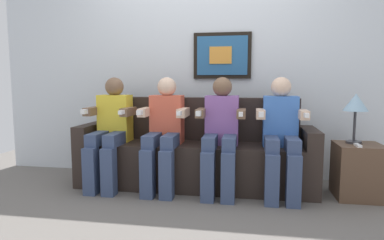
{
  "coord_description": "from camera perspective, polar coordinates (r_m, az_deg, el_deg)",
  "views": [
    {
      "loc": [
        0.54,
        -2.99,
        1.06
      ],
      "look_at": [
        0.0,
        0.15,
        0.7
      ],
      "focal_mm": 31.21,
      "sensor_mm": 36.0,
      "label": 1
    }
  ],
  "objects": [
    {
      "name": "back_wall_assembly",
      "position": [
        3.79,
        1.68,
        10.11
      ],
      "size": [
        4.77,
        0.1,
        2.6
      ],
      "color": "silver",
      "rests_on": "ground_plane"
    },
    {
      "name": "person_rightmost",
      "position": [
        3.19,
        14.96,
        -1.95
      ],
      "size": [
        0.46,
        0.56,
        1.11
      ],
      "color": "#3F72CC",
      "rests_on": "ground_plane"
    },
    {
      "name": "person_left_center",
      "position": [
        3.28,
        -4.77,
        -1.52
      ],
      "size": [
        0.46,
        0.56,
        1.11
      ],
      "color": "#D8593F",
      "rests_on": "ground_plane"
    },
    {
      "name": "table_lamp",
      "position": [
        3.39,
        26.18,
        2.38
      ],
      "size": [
        0.22,
        0.22,
        0.46
      ],
      "color": "#333338",
      "rests_on": "side_table_right"
    },
    {
      "name": "side_table_right",
      "position": [
        3.45,
        26.46,
        -7.8
      ],
      "size": [
        0.4,
        0.4,
        0.5
      ],
      "color": "brown",
      "rests_on": "ground_plane"
    },
    {
      "name": "couch",
      "position": [
        3.44,
        0.5,
        -6.1
      ],
      "size": [
        2.37,
        0.58,
        0.9
      ],
      "color": "#2D231E",
      "rests_on": "ground_plane"
    },
    {
      "name": "person_right_center",
      "position": [
        3.19,
        4.96,
        -1.76
      ],
      "size": [
        0.46,
        0.56,
        1.11
      ],
      "color": "#8C59A5",
      "rests_on": "ground_plane"
    },
    {
      "name": "ground_plane",
      "position": [
        3.21,
        -0.46,
        -12.8
      ],
      "size": [
        6.2,
        6.2,
        0.0
      ],
      "primitive_type": "plane",
      "color": "#66605B"
    },
    {
      "name": "person_leftmost",
      "position": [
        3.46,
        -13.72,
        -1.27
      ],
      "size": [
        0.46,
        0.56,
        1.11
      ],
      "color": "yellow",
      "rests_on": "ground_plane"
    },
    {
      "name": "spare_remote_on_table",
      "position": [
        3.28,
        26.48,
        -3.89
      ],
      "size": [
        0.04,
        0.13,
        0.02
      ],
      "primitive_type": "cube",
      "color": "white",
      "rests_on": "side_table_right"
    }
  ]
}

